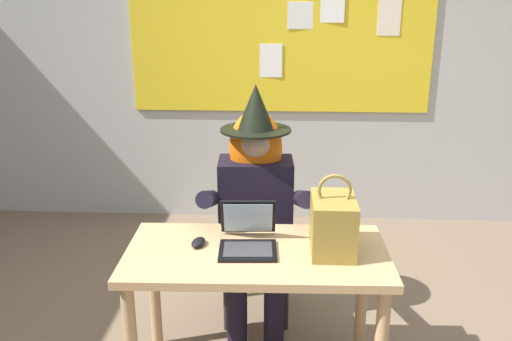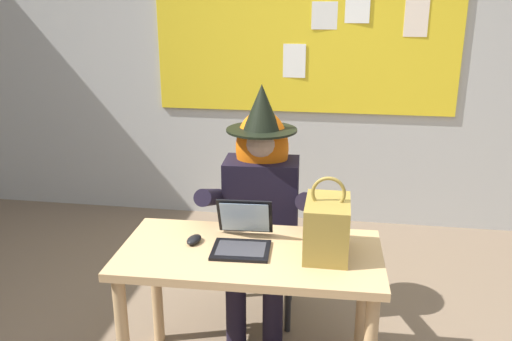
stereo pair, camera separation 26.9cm
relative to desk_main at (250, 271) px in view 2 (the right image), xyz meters
The scene contains 7 objects.
wall_back_bulletin 2.30m from the desk_main, 87.86° to the left, with size 6.78×2.33×2.91m.
desk_main is the anchor object (origin of this frame).
chair_at_desk 0.68m from the desk_main, 93.64° to the left, with size 0.45×0.45×0.91m.
person_costumed 0.58m from the desk_main, 93.52° to the left, with size 0.61×0.67×1.41m.
laptop 0.17m from the desk_main, 134.49° to the left, with size 0.29×0.33×0.21m.
computer_mouse 0.31m from the desk_main, behind, with size 0.06×0.10×0.03m, color black.
handbag 0.43m from the desk_main, ahead, with size 0.20×0.30×0.38m.
Camera 2 is at (0.30, -2.24, 1.86)m, focal length 37.51 mm.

